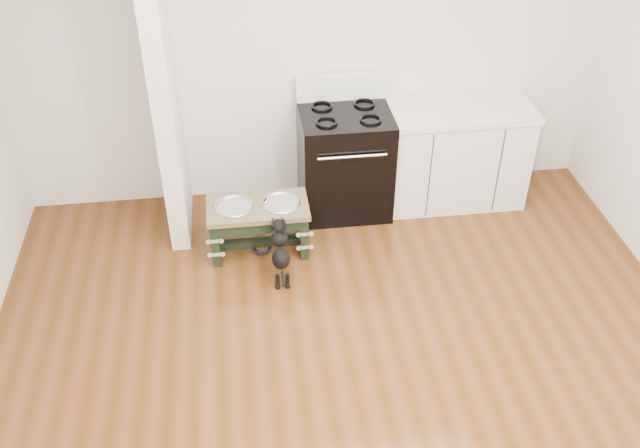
% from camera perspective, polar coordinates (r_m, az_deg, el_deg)
% --- Properties ---
extents(ground, '(5.00, 5.00, 0.00)m').
position_cam_1_polar(ground, '(4.79, 3.00, -13.61)').
color(ground, '#4F290E').
rests_on(ground, ground).
extents(room_shell, '(5.00, 5.00, 5.00)m').
position_cam_1_polar(room_shell, '(3.69, 3.78, 2.73)').
color(room_shell, silver).
rests_on(room_shell, ground).
extents(partition_wall, '(0.15, 0.80, 2.70)m').
position_cam_1_polar(partition_wall, '(5.63, -12.48, 11.34)').
color(partition_wall, silver).
rests_on(partition_wall, ground).
extents(oven_range, '(0.76, 0.69, 1.14)m').
position_cam_1_polar(oven_range, '(6.14, 1.99, 5.16)').
color(oven_range, black).
rests_on(oven_range, ground).
extents(cabinet_run, '(1.24, 0.64, 0.91)m').
position_cam_1_polar(cabinet_run, '(6.38, 10.72, 5.56)').
color(cabinet_run, silver).
rests_on(cabinet_run, ground).
extents(dog_feeder, '(0.80, 0.43, 0.46)m').
position_cam_1_polar(dog_feeder, '(5.72, -4.96, 0.43)').
color(dog_feeder, black).
rests_on(dog_feeder, ground).
extents(puppy, '(0.14, 0.41, 0.49)m').
position_cam_1_polar(puppy, '(5.45, -3.20, -2.12)').
color(puppy, black).
rests_on(puppy, ground).
extents(floor_bowl, '(0.18, 0.18, 0.05)m').
position_cam_1_polar(floor_bowl, '(5.88, -4.65, -1.94)').
color(floor_bowl, '#0B1C50').
rests_on(floor_bowl, ground).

